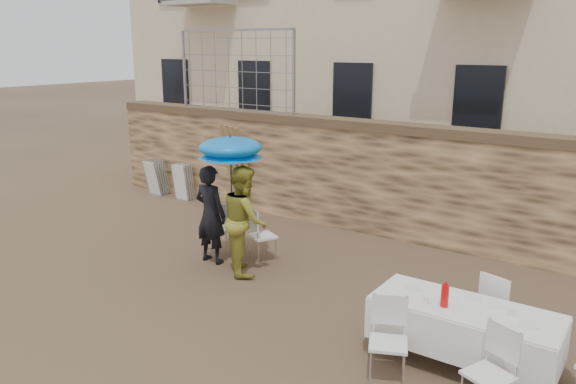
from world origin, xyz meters
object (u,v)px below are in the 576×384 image
Objects in this scene: banquet_table at (465,310)px; soda_bottle at (445,296)px; chair_stack_right at (187,181)px; woman_dress at (244,220)px; table_chair_front_left at (388,341)px; man_suit at (211,214)px; umbrella at (230,151)px; chair_stack_left at (161,176)px; couple_chair_right at (263,234)px; table_chair_front_right at (489,373)px; couple_chair_left at (232,227)px; table_chair_back at (500,308)px.

banquet_table is 8.08× the size of soda_bottle.
woman_dress is at bearing -34.05° from chair_stack_right.
table_chair_front_left is (-0.60, -0.75, -0.25)m from banquet_table.
umbrella reaches higher than man_suit.
soda_bottle is 8.63m from chair_stack_right.
man_suit is 4.37m from table_chair_front_left.
banquet_table is 2.19× the size of table_chair_front_left.
chair_stack_left is (-4.22, 2.75, -0.40)m from man_suit.
couple_chair_right is 1.00× the size of table_chair_front_right.
couple_chair_left is (0.00, 0.55, -0.38)m from man_suit.
chair_stack_right is (-7.79, 3.70, -0.45)m from soda_bottle.
banquet_table is (3.92, -0.80, -0.17)m from woman_dress.
table_chair_front_right is (4.42, -1.55, -0.42)m from woman_dress.
umbrella is at bearing 110.69° from couple_chair_left.
man_suit is 0.96× the size of woman_dress.
couple_chair_right is 4.20m from table_chair_back.
table_chair_front_left is at bearing 174.98° from couple_chair_right.
table_chair_back is (4.87, -0.55, 0.00)m from couple_chair_left.
soda_bottle is at bearing -143.13° from banquet_table.
table_chair_front_right is 1.04× the size of chair_stack_right.
chair_stack_left is (-9.39, 4.30, -0.02)m from table_chair_front_right.
couple_chair_left is 3.98m from chair_stack_right.
soda_bottle is at bearing 162.57° from table_chair_front_right.
woman_dress is at bearing -179.78° from man_suit.
woman_dress reaches higher than banquet_table.
couple_chair_left is 5.58m from table_chair_front_right.
soda_bottle is 0.27× the size of table_chair_back.
banquet_table is (3.97, -1.35, 0.25)m from couple_chair_right.
chair_stack_left is 0.90m from chair_stack_right.
man_suit is at bearing 43.23° from woman_dress.
banquet_table is (4.27, -0.90, -1.26)m from umbrella.
couple_chair_left and table_chair_back have the same top height.
table_chair_front_right is at bearing -19.12° from umbrella.
chair_stack_left is at bearing 128.44° from table_chair_front_left.
umbrella reaches higher than chair_stack_right.
umbrella reaches higher than couple_chair_right.
banquet_table is at bearing -148.35° from woman_dress.
table_chair_front_left is 9.34m from chair_stack_left.
chair_stack_left is (-4.92, 2.20, -0.02)m from couple_chair_right.
table_chair_front_left is at bearing 78.80° from table_chair_back.
table_chair_front_left reaches higher than chair_stack_left.
couple_chair_left is (-0.40, 0.45, -1.51)m from umbrella.
table_chair_back is at bearing 124.13° from table_chair_front_right.
couple_chair_right is at bearing 123.90° from table_chair_front_left.
woman_dress reaches higher than man_suit.
umbrella is at bearing 165.49° from soda_bottle.
table_chair_front_right is at bearing -24.63° from chair_stack_left.
chair_stack_right is at bearing 154.56° from soda_bottle.
couple_chair_right is 1.00× the size of table_chair_back.
soda_bottle reaches higher than chair_stack_left.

